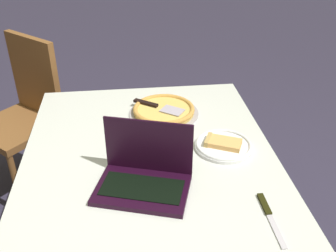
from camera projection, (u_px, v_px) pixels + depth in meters
dining_table at (151, 174)px, 1.53m from camera, size 1.26×0.98×0.70m
laptop at (144, 174)px, 1.34m from camera, size 0.30×0.36×0.22m
pizza_plate at (223, 145)px, 1.55m from camera, size 0.23×0.23×0.04m
pizza_tray at (164, 110)px, 1.79m from camera, size 0.32×0.32×0.04m
table_knife at (269, 214)px, 1.24m from camera, size 0.23×0.02×0.01m
chair_near at (25, 109)px, 2.23m from camera, size 0.56×0.56×0.92m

